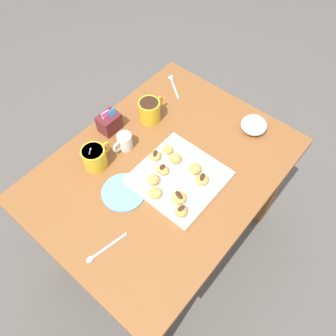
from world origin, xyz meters
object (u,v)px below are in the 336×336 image
(pastry_plate_square, at_px, (179,177))
(coffee_mug_mustard_right, at_px, (150,110))
(sugar_caddy, at_px, (109,122))
(beignet_2, at_px, (162,170))
(saucer_sky_left, at_px, (124,192))
(beignet_6, at_px, (179,198))
(dining_table, at_px, (164,184))
(beignet_8, at_px, (202,180))
(beignet_9, at_px, (155,156))
(ice_cream_bowl, at_px, (254,124))
(beignet_4, at_px, (167,149))
(beignet_7, at_px, (155,193))
(cream_pitcher_white, at_px, (124,141))
(beignet_5, at_px, (175,158))
(beignet_0, at_px, (195,169))
(beignet_1, at_px, (153,180))
(beignet_3, at_px, (181,211))
(coffee_mug_mustard_left, at_px, (95,157))

(pastry_plate_square, height_order, coffee_mug_mustard_right, coffee_mug_mustard_right)
(sugar_caddy, relative_size, beignet_2, 1.97)
(saucer_sky_left, relative_size, beignet_6, 2.99)
(dining_table, distance_m, sugar_caddy, 0.35)
(beignet_8, distance_m, beignet_9, 0.21)
(coffee_mug_mustard_right, xyz_separation_m, ice_cream_bowl, (0.23, -0.38, -0.02))
(beignet_4, height_order, beignet_9, beignet_9)
(coffee_mug_mustard_right, bearing_deg, beignet_6, -124.04)
(beignet_7, bearing_deg, cream_pitcher_white, 68.54)
(beignet_6, height_order, beignet_7, beignet_6)
(beignet_5, relative_size, beignet_8, 0.95)
(pastry_plate_square, distance_m, cream_pitcher_white, 0.27)
(coffee_mug_mustard_right, bearing_deg, beignet_0, -107.86)
(beignet_1, xyz_separation_m, beignet_5, (0.13, 0.00, 0.00))
(dining_table, bearing_deg, beignet_4, 26.86)
(beignet_0, xyz_separation_m, beignet_8, (-0.02, -0.05, -0.00))
(beignet_3, bearing_deg, ice_cream_bowl, 2.21)
(beignet_0, distance_m, beignet_5, 0.09)
(beignet_3, bearing_deg, coffee_mug_mustard_right, 54.90)
(dining_table, relative_size, beignet_8, 19.69)
(ice_cream_bowl, bearing_deg, coffee_mug_mustard_left, 145.64)
(sugar_caddy, bearing_deg, cream_pitcher_white, -104.41)
(beignet_2, bearing_deg, beignet_4, 29.46)
(beignet_1, bearing_deg, beignet_6, -88.52)
(coffee_mug_mustard_left, xyz_separation_m, beignet_9, (0.16, -0.17, -0.02))
(cream_pitcher_white, bearing_deg, coffee_mug_mustard_left, 168.46)
(pastry_plate_square, relative_size, coffee_mug_mustard_right, 2.34)
(ice_cream_bowl, relative_size, beignet_2, 2.06)
(ice_cream_bowl, relative_size, beignet_4, 2.42)
(beignet_9, bearing_deg, beignet_7, -139.15)
(coffee_mug_mustard_left, distance_m, saucer_sky_left, 0.18)
(pastry_plate_square, distance_m, beignet_8, 0.09)
(beignet_2, xyz_separation_m, beignet_7, (-0.10, -0.05, -0.00))
(beignet_1, bearing_deg, beignet_2, 3.99)
(coffee_mug_mustard_right, height_order, beignet_8, coffee_mug_mustard_right)
(cream_pitcher_white, height_order, beignet_2, cream_pitcher_white)
(beignet_3, xyz_separation_m, beignet_4, (0.18, 0.22, -0.00))
(dining_table, xyz_separation_m, beignet_6, (-0.08, -0.14, 0.16))
(dining_table, xyz_separation_m, sugar_caddy, (0.01, 0.31, 0.17))
(beignet_8, height_order, beignet_9, beignet_8)
(beignet_0, height_order, beignet_9, beignet_0)
(beignet_3, relative_size, beignet_9, 1.02)
(beignet_1, relative_size, beignet_6, 0.86)
(coffee_mug_mustard_left, height_order, beignet_3, coffee_mug_mustard_left)
(beignet_4, bearing_deg, beignet_0, -92.06)
(beignet_8, bearing_deg, beignet_5, 86.18)
(coffee_mug_mustard_right, bearing_deg, beignet_1, -135.87)
(beignet_5, bearing_deg, beignet_4, 71.32)
(beignet_2, distance_m, beignet_9, 0.07)
(beignet_0, xyz_separation_m, beignet_4, (0.01, 0.14, -0.00))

